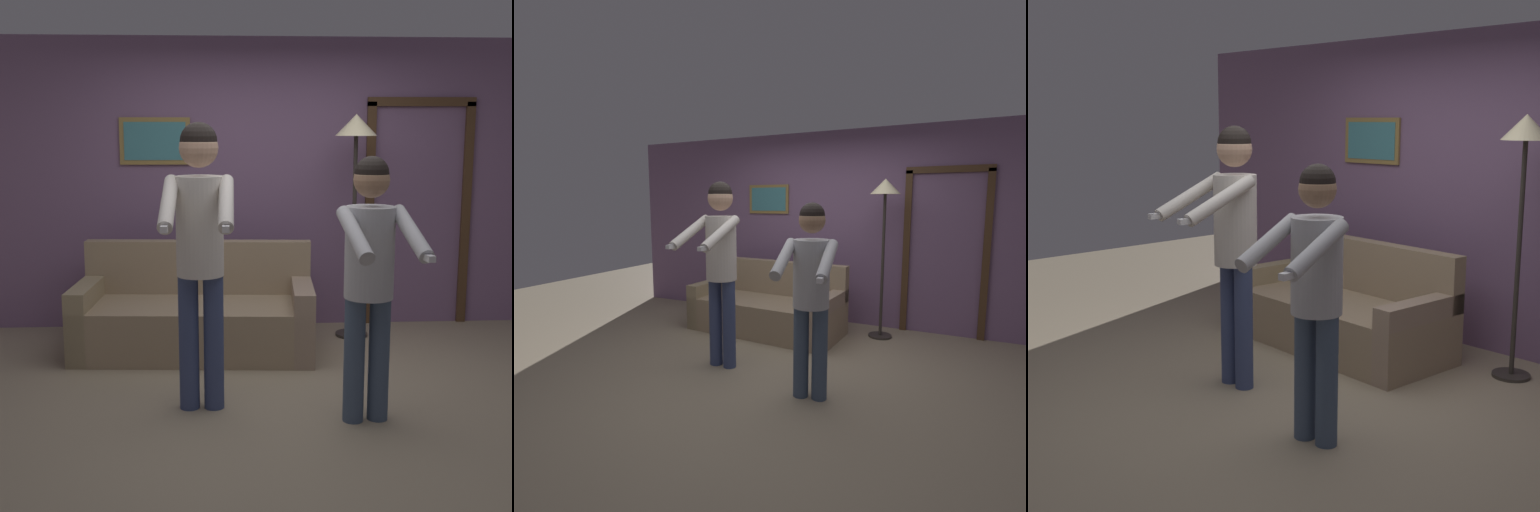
{
  "view_description": "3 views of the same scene",
  "coord_description": "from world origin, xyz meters",
  "views": [
    {
      "loc": [
        -0.41,
        -4.54,
        1.81
      ],
      "look_at": [
        -0.17,
        -0.3,
        1.04
      ],
      "focal_mm": 50.0,
      "sensor_mm": 36.0,
      "label": 1
    },
    {
      "loc": [
        1.58,
        -3.4,
        1.64
      ],
      "look_at": [
        0.04,
        -0.16,
        1.16
      ],
      "focal_mm": 28.0,
      "sensor_mm": 36.0,
      "label": 2
    },
    {
      "loc": [
        3.25,
        -3.22,
        1.89
      ],
      "look_at": [
        0.01,
        -0.13,
        1.03
      ],
      "focal_mm": 50.0,
      "sensor_mm": 36.0,
      "label": 3
    }
  ],
  "objects": [
    {
      "name": "couch",
      "position": [
        -0.59,
        1.11,
        0.28
      ],
      "size": [
        1.95,
        0.98,
        0.87
      ],
      "color": "#978164",
      "rests_on": "ground_plane"
    },
    {
      "name": "person_standing_right",
      "position": [
        0.51,
        -0.37,
        0.99
      ],
      "size": [
        0.49,
        0.65,
        1.65
      ],
      "color": "#40516A",
      "rests_on": "ground_plane"
    },
    {
      "name": "back_wall_assembly",
      "position": [
        0.01,
        1.93,
        1.3
      ],
      "size": [
        6.4,
        0.1,
        2.6
      ],
      "color": "slate",
      "rests_on": "ground_plane"
    },
    {
      "name": "person_standing_left",
      "position": [
        -0.52,
        -0.12,
        1.14
      ],
      "size": [
        0.44,
        0.74,
        1.85
      ],
      "color": "#38446F",
      "rests_on": "ground_plane"
    },
    {
      "name": "torchiere_lamp",
      "position": [
        0.77,
        1.48,
        1.62
      ],
      "size": [
        0.35,
        0.35,
        1.92
      ],
      "color": "#332D28",
      "rests_on": "ground_plane"
    },
    {
      "name": "ground_plane",
      "position": [
        0.0,
        0.0,
        0.0
      ],
      "size": [
        12.0,
        12.0,
        0.0
      ],
      "primitive_type": "plane",
      "color": "gray"
    }
  ]
}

